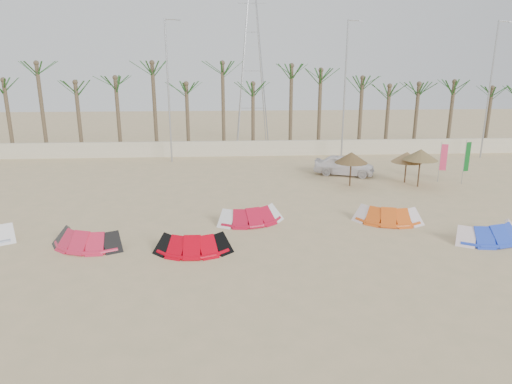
{
  "coord_description": "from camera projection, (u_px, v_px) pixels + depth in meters",
  "views": [
    {
      "loc": [
        -1.43,
        -16.81,
        7.84
      ],
      "look_at": [
        0.0,
        6.0,
        1.3
      ],
      "focal_mm": 32.0,
      "sensor_mm": 36.0,
      "label": 1
    }
  ],
  "objects": [
    {
      "name": "lamp_b",
      "position": [
        169.0,
        89.0,
        35.61
      ],
      "size": [
        1.25,
        0.14,
        11.0
      ],
      "color": "#A5A8AD",
      "rests_on": "ground"
    },
    {
      "name": "palm_line",
      "position": [
        251.0,
        79.0,
        39.18
      ],
      "size": [
        52.0,
        4.0,
        7.7
      ],
      "color": "brown",
      "rests_on": "ground"
    },
    {
      "name": "kite_red_left",
      "position": [
        88.0,
        236.0,
        20.11
      ],
      "size": [
        3.6,
        2.36,
        0.9
      ],
      "color": "red",
      "rests_on": "ground"
    },
    {
      "name": "kite_blue",
      "position": [
        487.0,
        230.0,
        20.89
      ],
      "size": [
        3.76,
        2.26,
        0.9
      ],
      "color": "blue",
      "rests_on": "ground"
    },
    {
      "name": "pylon",
      "position": [
        252.0,
        144.0,
        45.29
      ],
      "size": [
        3.0,
        3.0,
        14.0
      ],
      "primitive_type": null,
      "color": "#A5A8AD",
      "rests_on": "ground"
    },
    {
      "name": "parasol_left",
      "position": [
        351.0,
        158.0,
        29.39
      ],
      "size": [
        2.14,
        2.14,
        2.25
      ],
      "color": "#4C331E",
      "rests_on": "ground"
    },
    {
      "name": "lamp_c",
      "position": [
        345.0,
        89.0,
        36.45
      ],
      "size": [
        1.25,
        0.14,
        11.0
      ],
      "color": "#A5A8AD",
      "rests_on": "ground"
    },
    {
      "name": "kite_red_right",
      "position": [
        251.0,
        213.0,
        23.2
      ],
      "size": [
        3.6,
        2.3,
        0.9
      ],
      "color": "red",
      "rests_on": "ground"
    },
    {
      "name": "kite_orange",
      "position": [
        386.0,
        213.0,
        23.25
      ],
      "size": [
        3.57,
        2.26,
        0.9
      ],
      "color": "#E55716",
      "rests_on": "ground"
    },
    {
      "name": "flag_pink",
      "position": [
        443.0,
        158.0,
        30.52
      ],
      "size": [
        0.44,
        0.16,
        2.73
      ],
      "color": "#A5A8AD",
      "rests_on": "ground"
    },
    {
      "name": "lamp_d",
      "position": [
        490.0,
        88.0,
        37.17
      ],
      "size": [
        1.25,
        0.14,
        11.0
      ],
      "color": "#A5A8AD",
      "rests_on": "ground"
    },
    {
      "name": "kite_red_mid",
      "position": [
        193.0,
        241.0,
        19.6
      ],
      "size": [
        3.22,
        1.59,
        0.9
      ],
      "color": "#C80011",
      "rests_on": "ground"
    },
    {
      "name": "ground",
      "position": [
        265.0,
        264.0,
        18.37
      ],
      "size": [
        120.0,
        120.0,
        0.0
      ],
      "primitive_type": "plane",
      "color": "#D4B482",
      "rests_on": "ground"
    },
    {
      "name": "boundary_wall",
      "position": [
        244.0,
        148.0,
        39.3
      ],
      "size": [
        60.0,
        0.3,
        1.3
      ],
      "primitive_type": "cube",
      "color": "beige",
      "rests_on": "ground"
    },
    {
      "name": "flag_green",
      "position": [
        467.0,
        158.0,
        29.82
      ],
      "size": [
        0.44,
        0.15,
        2.98
      ],
      "color": "#A5A8AD",
      "rests_on": "ground"
    },
    {
      "name": "parasol_right",
      "position": [
        407.0,
        157.0,
        30.28
      ],
      "size": [
        2.04,
        2.04,
        2.1
      ],
      "color": "#4C331E",
      "rests_on": "ground"
    },
    {
      "name": "parasol_mid",
      "position": [
        421.0,
        155.0,
        29.16
      ],
      "size": [
        2.2,
        2.2,
        2.47
      ],
      "color": "#4C331E",
      "rests_on": "ground"
    },
    {
      "name": "car",
      "position": [
        344.0,
        165.0,
        32.61
      ],
      "size": [
        4.57,
        3.13,
        1.44
      ],
      "primitive_type": "imported",
      "rotation": [
        0.0,
        0.0,
        1.2
      ],
      "color": "white",
      "rests_on": "ground"
    }
  ]
}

